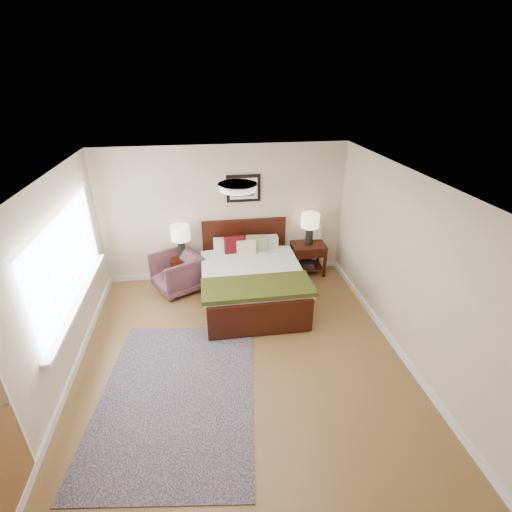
% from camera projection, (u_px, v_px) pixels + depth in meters
% --- Properties ---
extents(floor, '(5.00, 5.00, 0.00)m').
position_uv_depth(floor, '(241.00, 358.00, 5.19)').
color(floor, brown).
rests_on(floor, ground).
extents(back_wall, '(4.50, 0.04, 2.50)m').
position_uv_depth(back_wall, '(225.00, 214.00, 6.84)').
color(back_wall, beige).
rests_on(back_wall, ground).
extents(front_wall, '(4.50, 0.04, 2.50)m').
position_uv_depth(front_wall, '(282.00, 474.00, 2.42)').
color(front_wall, beige).
rests_on(front_wall, ground).
extents(left_wall, '(0.04, 5.00, 2.50)m').
position_uv_depth(left_wall, '(49.00, 296.00, 4.33)').
color(left_wall, beige).
rests_on(left_wall, ground).
extents(right_wall, '(0.04, 5.00, 2.50)m').
position_uv_depth(right_wall, '(407.00, 269.00, 4.93)').
color(right_wall, beige).
rests_on(right_wall, ground).
extents(ceiling, '(4.50, 5.00, 0.02)m').
position_uv_depth(ceiling, '(237.00, 184.00, 4.07)').
color(ceiling, white).
rests_on(ceiling, back_wall).
extents(window, '(0.11, 2.72, 1.32)m').
position_uv_depth(window, '(69.00, 259.00, 4.90)').
color(window, silver).
rests_on(window, left_wall).
extents(ceil_fixture, '(0.44, 0.44, 0.08)m').
position_uv_depth(ceil_fixture, '(238.00, 187.00, 4.09)').
color(ceil_fixture, white).
rests_on(ceil_fixture, ceiling).
extents(bed, '(1.71, 2.06, 1.11)m').
position_uv_depth(bed, '(251.00, 274.00, 6.32)').
color(bed, black).
rests_on(bed, ground).
extents(wall_art, '(0.62, 0.05, 0.50)m').
position_uv_depth(wall_art, '(243.00, 189.00, 6.65)').
color(wall_art, black).
rests_on(wall_art, back_wall).
extents(nightstand_left, '(0.44, 0.40, 0.53)m').
position_uv_depth(nightstand_left, '(183.00, 263.00, 6.89)').
color(nightstand_left, black).
rests_on(nightstand_left, ground).
extents(nightstand_right, '(0.63, 0.47, 0.63)m').
position_uv_depth(nightstand_right, '(308.00, 255.00, 7.22)').
color(nightstand_right, black).
rests_on(nightstand_right, ground).
extents(lamp_left, '(0.34, 0.34, 0.61)m').
position_uv_depth(lamp_left, '(181.00, 236.00, 6.66)').
color(lamp_left, black).
rests_on(lamp_left, nightstand_left).
extents(lamp_right, '(0.34, 0.34, 0.61)m').
position_uv_depth(lamp_right, '(310.00, 223.00, 6.94)').
color(lamp_right, black).
rests_on(lamp_right, nightstand_right).
extents(armchair, '(1.04, 1.03, 0.70)m').
position_uv_depth(armchair, '(177.00, 273.00, 6.68)').
color(armchair, brown).
rests_on(armchair, ground).
extents(rug_persian, '(2.21, 2.89, 0.01)m').
position_uv_depth(rug_persian, '(178.00, 394.00, 4.61)').
color(rug_persian, '#0E1247').
rests_on(rug_persian, ground).
extents(rug_navy, '(1.09, 1.34, 0.01)m').
position_uv_depth(rug_navy, '(285.00, 286.00, 6.92)').
color(rug_navy, black).
rests_on(rug_navy, ground).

